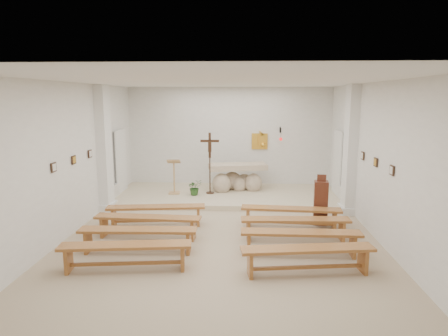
# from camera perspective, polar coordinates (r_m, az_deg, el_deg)

# --- Properties ---
(ground) EXTENTS (7.00, 10.00, 0.00)m
(ground) POSITION_cam_1_polar(r_m,az_deg,el_deg) (9.38, -0.36, -9.61)
(ground) COLOR tan
(ground) RESTS_ON ground
(wall_left) EXTENTS (0.02, 10.00, 3.50)m
(wall_left) POSITION_cam_1_polar(r_m,az_deg,el_deg) (9.78, -21.25, 1.09)
(wall_left) COLOR white
(wall_left) RESTS_ON ground
(wall_right) EXTENTS (0.02, 10.00, 3.50)m
(wall_right) POSITION_cam_1_polar(r_m,az_deg,el_deg) (9.42, 21.34, 0.76)
(wall_right) COLOR white
(wall_right) RESTS_ON ground
(wall_back) EXTENTS (7.00, 0.02, 3.50)m
(wall_back) POSITION_cam_1_polar(r_m,az_deg,el_deg) (13.89, 0.77, 4.28)
(wall_back) COLOR white
(wall_back) RESTS_ON ground
(ceiling) EXTENTS (7.00, 10.00, 0.02)m
(ceiling) POSITION_cam_1_polar(r_m,az_deg,el_deg) (8.83, -0.38, 12.21)
(ceiling) COLOR silver
(ceiling) RESTS_ON wall_back
(sanctuary_platform) EXTENTS (6.98, 3.00, 0.15)m
(sanctuary_platform) POSITION_cam_1_polar(r_m,az_deg,el_deg) (12.71, 0.51, -3.95)
(sanctuary_platform) COLOR beige
(sanctuary_platform) RESTS_ON ground
(pilaster_left) EXTENTS (0.26, 0.55, 3.50)m
(pilaster_left) POSITION_cam_1_polar(r_m,az_deg,el_deg) (11.57, -16.72, 2.66)
(pilaster_left) COLOR white
(pilaster_left) RESTS_ON ground
(pilaster_right) EXTENTS (0.26, 0.55, 3.50)m
(pilaster_right) POSITION_cam_1_polar(r_m,az_deg,el_deg) (11.28, 17.59, 2.44)
(pilaster_right) COLOR white
(pilaster_right) RESTS_ON ground
(gold_wall_relief) EXTENTS (0.55, 0.04, 0.55)m
(gold_wall_relief) POSITION_cam_1_polar(r_m,az_deg,el_deg) (13.87, 5.11, 3.82)
(gold_wall_relief) COLOR gold
(gold_wall_relief) RESTS_ON wall_back
(sanctuary_lamp) EXTENTS (0.11, 0.36, 0.44)m
(sanctuary_lamp) POSITION_cam_1_polar(r_m,az_deg,el_deg) (13.65, 8.11, 4.33)
(sanctuary_lamp) COLOR black
(sanctuary_lamp) RESTS_ON wall_back
(station_frame_left_front) EXTENTS (0.03, 0.20, 0.20)m
(station_frame_left_front) POSITION_cam_1_polar(r_m,az_deg,el_deg) (9.06, -23.16, 0.09)
(station_frame_left_front) COLOR #382518
(station_frame_left_front) RESTS_ON wall_left
(station_frame_left_mid) EXTENTS (0.03, 0.20, 0.20)m
(station_frame_left_mid) POSITION_cam_1_polar(r_m,az_deg,el_deg) (9.95, -20.68, 1.10)
(station_frame_left_mid) COLOR #382518
(station_frame_left_mid) RESTS_ON wall_left
(station_frame_left_rear) EXTENTS (0.03, 0.20, 0.20)m
(station_frame_left_rear) POSITION_cam_1_polar(r_m,az_deg,el_deg) (10.87, -18.60, 1.94)
(station_frame_left_rear) COLOR #382518
(station_frame_left_rear) RESTS_ON wall_left
(station_frame_right_front) EXTENTS (0.03, 0.20, 0.20)m
(station_frame_right_front) POSITION_cam_1_polar(r_m,az_deg,el_deg) (8.68, 22.85, -0.30)
(station_frame_right_front) COLOR #382518
(station_frame_right_front) RESTS_ON wall_right
(station_frame_right_mid) EXTENTS (0.03, 0.20, 0.20)m
(station_frame_right_mid) POSITION_cam_1_polar(r_m,az_deg,el_deg) (9.61, 20.84, 0.78)
(station_frame_right_mid) COLOR #382518
(station_frame_right_mid) RESTS_ON wall_right
(station_frame_right_rear) EXTENTS (0.03, 0.20, 0.20)m
(station_frame_right_rear) POSITION_cam_1_polar(r_m,az_deg,el_deg) (10.55, 19.19, 1.67)
(station_frame_right_rear) COLOR #382518
(station_frame_right_rear) RESTS_ON wall_right
(radiator_left) EXTENTS (0.10, 0.85, 0.52)m
(radiator_left) POSITION_cam_1_polar(r_m,az_deg,el_deg) (12.51, -15.58, -3.64)
(radiator_left) COLOR silver
(radiator_left) RESTS_ON ground
(radiator_right) EXTENTS (0.10, 0.85, 0.52)m
(radiator_right) POSITION_cam_1_polar(r_m,az_deg,el_deg) (12.24, 16.66, -4.00)
(radiator_right) COLOR silver
(radiator_right) RESTS_ON ground
(altar) EXTENTS (1.96, 1.06, 0.96)m
(altar) POSITION_cam_1_polar(r_m,az_deg,el_deg) (13.04, 1.86, -1.60)
(altar) COLOR beige
(altar) RESTS_ON sanctuary_platform
(lectern) EXTENTS (0.43, 0.37, 1.14)m
(lectern) POSITION_cam_1_polar(r_m,az_deg,el_deg) (12.64, -7.15, -1.15)
(lectern) COLOR tan
(lectern) RESTS_ON sanctuary_platform
(crucifix_stand) EXTENTS (0.58, 0.25, 1.93)m
(crucifix_stand) POSITION_cam_1_polar(r_m,az_deg,el_deg) (12.47, -2.04, 1.35)
(crucifix_stand) COLOR #3D2513
(crucifix_stand) RESTS_ON sanctuary_platform
(potted_plant) EXTENTS (0.58, 0.55, 0.49)m
(potted_plant) POSITION_cam_1_polar(r_m,az_deg,el_deg) (12.45, -4.21, -2.76)
(potted_plant) COLOR #275020
(potted_plant) RESTS_ON sanctuary_platform
(donation_pedestal) EXTENTS (0.38, 0.38, 1.27)m
(donation_pedestal) POSITION_cam_1_polar(r_m,az_deg,el_deg) (10.34, 13.63, -4.78)
(donation_pedestal) COLOR #582D19
(donation_pedestal) RESTS_ON ground
(bench_left_front) EXTENTS (2.44, 0.66, 0.51)m
(bench_left_front) POSITION_cam_1_polar(r_m,az_deg,el_deg) (10.08, -9.67, -6.06)
(bench_left_front) COLOR #B06A33
(bench_left_front) RESTS_ON ground
(bench_right_front) EXTENTS (2.43, 0.57, 0.51)m
(bench_right_front) POSITION_cam_1_polar(r_m,az_deg,el_deg) (9.92, 9.52, -6.33)
(bench_right_front) COLOR #B06A33
(bench_right_front) RESTS_ON ground
(bench_left_second) EXTENTS (2.43, 0.52, 0.51)m
(bench_left_second) POSITION_cam_1_polar(r_m,az_deg,el_deg) (9.28, -10.82, -7.54)
(bench_left_second) COLOR #B06A33
(bench_left_second) RESTS_ON ground
(bench_right_second) EXTENTS (2.42, 0.47, 0.51)m
(bench_right_second) POSITION_cam_1_polar(r_m,az_deg,el_deg) (9.10, 10.15, -7.87)
(bench_right_second) COLOR #B06A33
(bench_right_second) RESTS_ON ground
(bench_left_third) EXTENTS (2.42, 0.45, 0.51)m
(bench_left_third) POSITION_cam_1_polar(r_m,az_deg,el_deg) (8.49, -12.19, -9.29)
(bench_left_third) COLOR #B06A33
(bench_left_third) RESTS_ON ground
(bench_right_third) EXTENTS (2.41, 0.40, 0.51)m
(bench_right_third) POSITION_cam_1_polar(r_m,az_deg,el_deg) (8.29, 10.90, -9.71)
(bench_right_third) COLOR #B06A33
(bench_right_third) RESTS_ON ground
(bench_left_fourth) EXTENTS (2.44, 0.65, 0.51)m
(bench_left_fourth) POSITION_cam_1_polar(r_m,az_deg,el_deg) (7.71, -13.86, -11.39)
(bench_left_fourth) COLOR #B06A33
(bench_left_fourth) RESTS_ON ground
(bench_right_fourth) EXTENTS (2.44, 0.69, 0.51)m
(bench_right_fourth) POSITION_cam_1_polar(r_m,az_deg,el_deg) (7.50, 11.83, -11.94)
(bench_right_fourth) COLOR #B06A33
(bench_right_fourth) RESTS_ON ground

